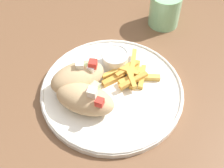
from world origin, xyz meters
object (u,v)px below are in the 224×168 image
at_px(plate, 112,91).
at_px(pita_sandwich_near, 85,99).
at_px(water_glass, 165,11).
at_px(fries_pile, 129,73).
at_px(pita_sandwich_far, 78,77).
at_px(sauce_ramekin, 115,59).

xyz_separation_m(plate, pita_sandwich_near, (-0.07, -0.02, 0.03)).
distance_m(pita_sandwich_near, water_glass, 0.35).
xyz_separation_m(pita_sandwich_near, fries_pile, (0.12, 0.04, -0.02)).
bearing_deg(pita_sandwich_far, sauce_ramekin, 10.60).
distance_m(plate, sauce_ramekin, 0.08).
bearing_deg(plate, fries_pile, 23.22).
distance_m(pita_sandwich_near, sauce_ramekin, 0.14).
xyz_separation_m(fries_pile, water_glass, (0.17, 0.15, 0.02)).
bearing_deg(pita_sandwich_near, fries_pile, 62.35).
height_order(pita_sandwich_near, water_glass, water_glass).
bearing_deg(pita_sandwich_near, pita_sandwich_far, 127.69).
xyz_separation_m(pita_sandwich_far, sauce_ramekin, (0.10, 0.03, -0.01)).
relative_size(plate, water_glass, 3.52).
xyz_separation_m(fries_pile, sauce_ramekin, (-0.02, 0.04, 0.01)).
bearing_deg(sauce_ramekin, plate, -118.12).
bearing_deg(water_glass, fries_pile, -139.34).
height_order(pita_sandwich_near, pita_sandwich_far, pita_sandwich_far).
relative_size(fries_pile, sauce_ramekin, 1.97).
relative_size(pita_sandwich_near, sauce_ramekin, 2.17).
bearing_deg(plate, pita_sandwich_far, 148.35).
distance_m(pita_sandwich_near, fries_pile, 0.13).
distance_m(sauce_ramekin, water_glass, 0.21).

